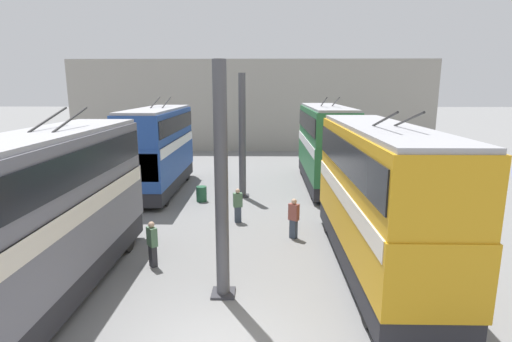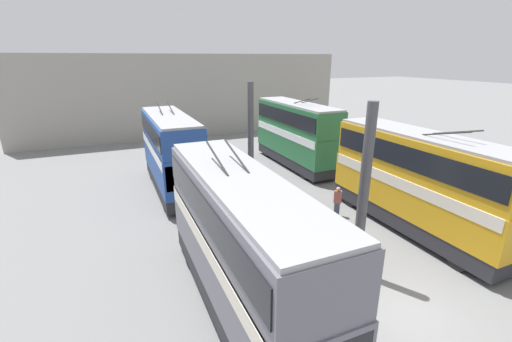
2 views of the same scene
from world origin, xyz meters
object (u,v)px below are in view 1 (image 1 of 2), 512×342
bus_right_near (47,206)px  oil_drum (202,194)px  bus_left_far (325,141)px  person_by_right_row (152,243)px  person_aisle_midway (238,205)px  bus_left_near (379,190)px  person_by_left_row (294,217)px  bus_right_mid (158,145)px

bus_right_near → oil_drum: size_ratio=11.79×
bus_left_far → person_by_right_row: 14.59m
bus_left_far → person_aisle_midway: bearing=145.1°
bus_left_near → bus_right_near: bearing=101.3°
bus_left_near → bus_right_near: size_ratio=1.01×
oil_drum → bus_left_far: bearing=-62.6°
bus_right_near → oil_drum: bearing=-15.5°
bus_left_near → bus_right_near: (-2.06, 10.29, -0.01)m
person_by_left_row → person_aisle_midway: bearing=-92.8°
bus_right_near → oil_drum: bus_right_near is taller
person_by_right_row → person_aisle_midway: size_ratio=1.02×
person_by_left_row → oil_drum: bearing=-103.5°
person_by_right_row → person_by_left_row: person_by_left_row is taller
bus_left_far → oil_drum: bearing=117.4°
person_by_right_row → person_by_left_row: bearing=-11.9°
bus_left_far → bus_right_mid: bus_left_far is taller
bus_left_far → person_by_left_row: size_ratio=5.54×
bus_left_far → bus_right_near: (-14.23, 10.29, -0.03)m
bus_right_mid → person_aisle_midway: size_ratio=5.49×
bus_right_mid → person_by_left_row: bearing=-135.0°
bus_right_near → person_by_right_row: 3.78m
bus_right_mid → person_by_right_row: bus_right_mid is taller
bus_right_mid → person_by_left_row: 11.01m
bus_left_far → person_by_left_row: 9.87m
person_by_right_row → person_aisle_midway: (4.79, -2.73, -0.02)m
bus_right_mid → bus_left_far: bearing=-80.9°
person_aisle_midway → person_by_left_row: bearing=38.0°
oil_drum → bus_right_mid: bearing=52.9°
bus_left_near → oil_drum: 11.42m
bus_left_near → bus_right_mid: 14.72m
bus_right_near → person_by_left_row: bus_right_near is taller
bus_right_near → person_by_right_row: bus_right_near is taller
bus_right_mid → oil_drum: size_ratio=10.66×
person_by_left_row → bus_left_near: bearing=78.1°
bus_right_near → person_by_right_row: bearing=-49.1°
bus_right_mid → person_by_right_row: 10.94m
bus_left_near → person_aisle_midway: bearing=46.7°
bus_left_near → person_aisle_midway: 7.33m
bus_left_near → person_aisle_midway: bus_left_near is taller
bus_right_mid → person_by_left_row: (-7.66, -7.65, -1.96)m
bus_right_near → person_by_left_row: 9.31m
bus_right_near → bus_right_mid: size_ratio=1.11×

